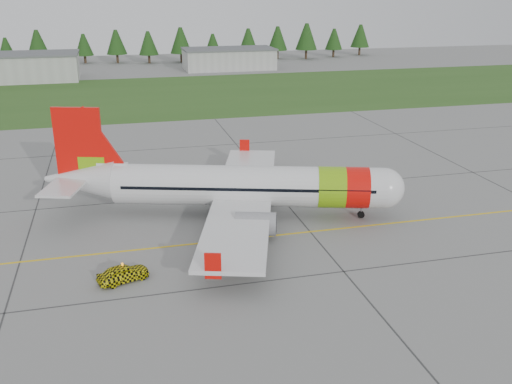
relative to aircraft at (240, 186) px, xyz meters
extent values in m
plane|color=gray|center=(-4.64, -13.52, -3.05)|extent=(320.00, 320.00, 0.00)
cylinder|color=silver|center=(0.81, -0.25, 0.04)|extent=(25.89, 11.35, 3.88)
sphere|color=silver|center=(13.18, -4.07, 0.04)|extent=(3.88, 3.88, 3.88)
cone|color=silver|center=(-14.90, 4.60, 0.39)|extent=(7.81, 5.77, 3.88)
cube|color=black|center=(13.47, -4.16, 0.39)|extent=(2.29, 2.94, 0.56)
cylinder|color=#77B40D|center=(8.42, -2.60, 0.04)|extent=(3.64, 4.55, 3.96)
cylinder|color=red|center=(10.71, -3.31, 0.04)|extent=(3.26, 4.43, 3.96)
cube|color=silver|center=(0.33, -0.10, -1.05)|extent=(14.64, 32.07, 0.36)
cube|color=red|center=(4.05, 15.32, -0.51)|extent=(1.20, 0.52, 1.99)
cube|color=red|center=(-5.29, -14.94, -0.51)|extent=(1.20, 0.52, 1.99)
cylinder|color=gray|center=(3.38, 4.69, -1.60)|extent=(4.04, 3.06, 2.09)
cylinder|color=gray|center=(0.15, -5.78, -1.60)|extent=(4.04, 3.06, 2.09)
cube|color=red|center=(-14.70, 4.54, 3.73)|extent=(4.48, 1.69, 7.57)
cube|color=#77B40D|center=(-13.66, 4.22, 1.54)|extent=(2.60, 1.16, 2.39)
cube|color=silver|center=(-15.37, 4.74, 0.64)|extent=(6.42, 11.89, 0.22)
cylinder|color=slate|center=(11.28, -3.48, -2.35)|extent=(0.18, 0.18, 1.39)
cylinder|color=black|center=(11.28, -3.48, -2.71)|extent=(0.73, 0.47, 0.68)
cylinder|color=slate|center=(0.20, 2.86, -2.10)|extent=(0.22, 0.22, 1.89)
cylinder|color=black|center=(-0.18, 2.97, -2.53)|extent=(1.12, 0.73, 1.04)
cylinder|color=slate|center=(-1.44, -2.47, -2.10)|extent=(0.22, 0.22, 1.89)
cylinder|color=black|center=(-1.82, -2.36, -2.53)|extent=(1.12, 0.73, 1.04)
imported|color=#FDF30E|center=(-11.52, -10.84, -1.09)|extent=(1.78, 1.93, 3.91)
cube|color=#30561E|center=(-4.64, 68.48, -3.03)|extent=(320.00, 50.00, 0.03)
cube|color=gold|center=(-4.64, -5.52, -3.03)|extent=(120.00, 0.25, 0.02)
cube|color=#A8A8A3|center=(-34.64, 96.48, -0.05)|extent=(32.00, 14.00, 6.00)
cube|color=#A8A8A3|center=(20.36, 104.48, -0.45)|extent=(24.00, 12.00, 5.20)
camera|label=1|loc=(-11.17, -50.71, 18.07)|focal=40.00mm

